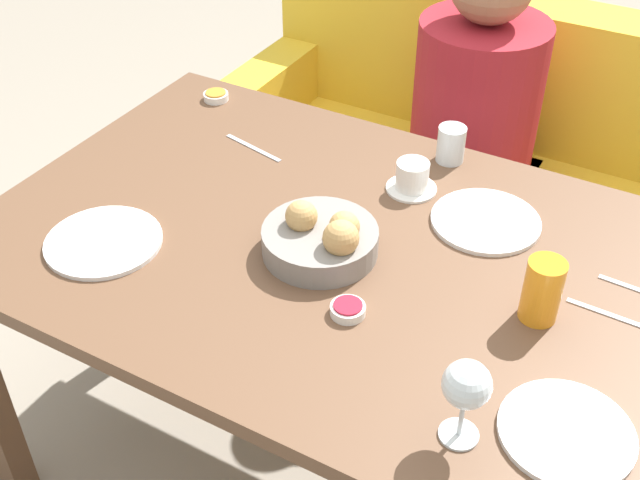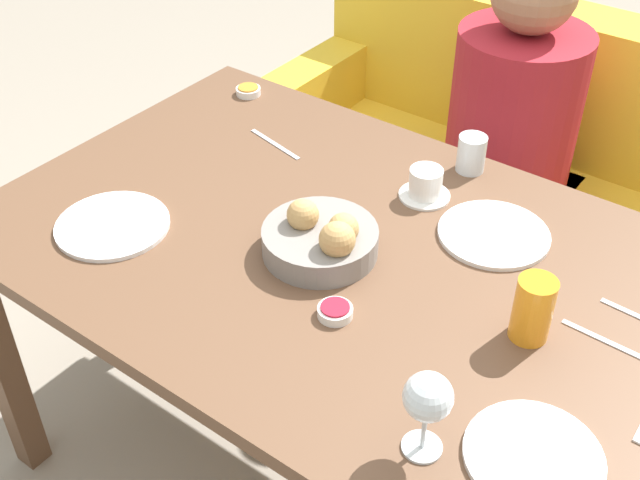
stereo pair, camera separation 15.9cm
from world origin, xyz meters
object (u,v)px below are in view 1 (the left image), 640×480
jam_bowl_berry (348,309)px  bread_basket (323,238)px  plate_near_left (104,242)px  spoon_coffee (634,288)px  jam_bowl_honey (216,96)px  couch (507,193)px  water_tumbler (451,144)px  knife_silver (615,317)px  plate_near_right (566,432)px  fork_silver (253,148)px  plate_far_center (486,221)px  seated_person (468,161)px  juice_glass (542,290)px  coffee_cup (412,178)px  wine_glass (466,387)px

jam_bowl_berry → bread_basket: bearing=133.6°
plate_near_left → spoon_coffee: bearing=21.7°
jam_bowl_honey → couch: bearing=44.6°
bread_basket → water_tumbler: size_ratio=2.68×
knife_silver → plate_near_right: bearing=-90.7°
fork_silver → spoon_coffee: size_ratio=1.32×
plate_far_center → couch: bearing=101.2°
jam_bowl_berry → knife_silver: jam_bowl_berry is taller
seated_person → knife_silver: seated_person is taller
juice_glass → coffee_cup: (-0.37, 0.26, -0.03)m
coffee_cup → spoon_coffee: bearing=-10.9°
seated_person → coffee_cup: 0.70m
coffee_cup → fork_silver: bearing=-176.3°
knife_silver → spoon_coffee: bearing=82.4°
juice_glass → spoon_coffee: (0.14, 0.16, -0.06)m
coffee_cup → plate_far_center: bearing=-11.2°
coffee_cup → seated_person: bearing=96.2°
plate_far_center → spoon_coffee: bearing=-10.7°
jam_bowl_berry → juice_glass: bearing=28.2°
juice_glass → water_tumbler: juice_glass is taller
bread_basket → coffee_cup: 0.30m
couch → bread_basket: (-0.09, -1.06, 0.50)m
wine_glass → knife_silver: (0.15, 0.39, -0.11)m
seated_person → jam_bowl_honey: seated_person is taller
plate_near_right → spoon_coffee: plate_near_right is taller
bread_basket → jam_bowl_berry: bread_basket is taller
knife_silver → plate_near_left: bearing=-163.1°
plate_far_center → coffee_cup: 0.19m
water_tumbler → jam_bowl_honey: size_ratio=1.32×
seated_person → plate_near_right: (0.56, -1.12, 0.29)m
knife_silver → wine_glass: bearing=-110.9°
water_tumbler → plate_far_center: bearing=-50.3°
bread_basket → jam_bowl_berry: bearing=-46.4°
plate_near_right → spoon_coffee: size_ratio=1.60×
jam_bowl_berry → fork_silver: bearing=139.5°
plate_near_left → juice_glass: bearing=15.0°
juice_glass → wine_glass: wine_glass is taller
wine_glass → fork_silver: bearing=143.2°
plate_near_right → jam_bowl_honey: bearing=150.4°
wine_glass → knife_silver: 0.43m
bread_basket → knife_silver: size_ratio=1.31×
bread_basket → plate_far_center: size_ratio=1.01×
couch → plate_near_right: size_ratio=8.41×
couch → water_tumbler: couch is taller
jam_bowl_berry → jam_bowl_honey: size_ratio=1.00×
bread_basket → plate_near_right: 0.59m
plate_near_left → bread_basket: bearing=25.4°
plate_near_right → knife_silver: bearing=89.3°
plate_near_right → jam_bowl_honey: jam_bowl_honey is taller
seated_person → coffee_cup: (0.07, -0.61, 0.32)m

